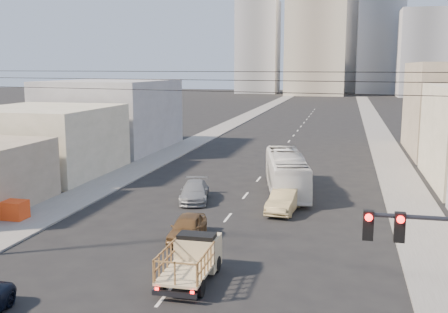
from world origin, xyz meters
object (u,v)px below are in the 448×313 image
at_px(flatbed_pickup, 192,257).
at_px(traffic_signal, 444,275).
at_px(crate_stack, 12,210).
at_px(sedan_grey, 195,191).
at_px(city_bus, 286,172).
at_px(sedan_tan, 284,200).
at_px(sedan_brown, 187,228).

xyz_separation_m(flatbed_pickup, traffic_signal, (9.14, -7.43, 2.98)).
bearing_deg(crate_stack, sedan_grey, 36.90).
relative_size(flatbed_pickup, crate_stack, 2.45).
distance_m(flatbed_pickup, crate_stack, 15.07).
bearing_deg(city_bus, crate_stack, -155.31).
height_order(city_bus, sedan_grey, city_bus).
bearing_deg(sedan_grey, flatbed_pickup, -86.28).
relative_size(sedan_tan, sedan_grey, 0.97).
xyz_separation_m(flatbed_pickup, city_bus, (2.18, 17.95, 0.43)).
bearing_deg(city_bus, flatbed_pickup, -108.36).
bearing_deg(sedan_brown, flatbed_pickup, -74.38).
bearing_deg(flatbed_pickup, city_bus, 83.07).
bearing_deg(flatbed_pickup, sedan_brown, 109.05).
xyz_separation_m(sedan_grey, crate_stack, (-9.73, -7.31, 0.00)).
distance_m(sedan_grey, traffic_signal, 25.08).
bearing_deg(crate_stack, sedan_brown, -5.21).
bearing_deg(sedan_tan, flatbed_pickup, -96.16).
distance_m(sedan_brown, crate_stack, 11.83).
xyz_separation_m(flatbed_pickup, sedan_grey, (-3.89, 13.72, -0.41)).
bearing_deg(sedan_tan, sedan_brown, -116.82).
relative_size(traffic_signal, crate_stack, 3.33).
xyz_separation_m(city_bus, sedan_grey, (-6.08, -4.23, -0.84)).
bearing_deg(traffic_signal, sedan_brown, 130.70).
relative_size(flatbed_pickup, traffic_signal, 0.73).
height_order(flatbed_pickup, sedan_tan, flatbed_pickup).
bearing_deg(city_bus, sedan_brown, -119.14).
height_order(city_bus, crate_stack, city_bus).
distance_m(flatbed_pickup, sedan_brown, 5.66).
bearing_deg(traffic_signal, crate_stack, 148.70).
height_order(flatbed_pickup, city_bus, city_bus).
xyz_separation_m(sedan_tan, crate_stack, (-16.32, -5.92, -0.06)).
distance_m(flatbed_pickup, sedan_grey, 14.27).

